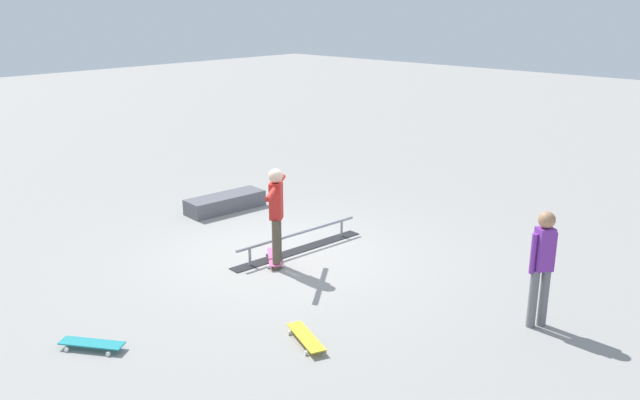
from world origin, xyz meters
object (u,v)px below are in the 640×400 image
(skater_main, at_px, (276,211))
(loose_skateboard_teal, at_px, (92,344))
(skateboard_main, at_px, (274,257))
(loose_skateboard_yellow, at_px, (306,337))
(bystander_purple_shirt, at_px, (542,263))
(grind_rail, at_px, (298,243))
(skate_ledge, at_px, (225,203))

(skater_main, relative_size, loose_skateboard_teal, 2.06)
(skateboard_main, xyz_separation_m, loose_skateboard_yellow, (1.52, 2.20, 0.00))
(skater_main, distance_m, skateboard_main, 0.90)
(skateboard_main, xyz_separation_m, bystander_purple_shirt, (-0.84, 4.07, 0.81))
(grind_rail, bearing_deg, skateboard_main, 10.67)
(grind_rail, xyz_separation_m, skater_main, (0.74, 0.26, 0.79))
(skater_main, bearing_deg, loose_skateboard_yellow, -160.73)
(grind_rail, height_order, skate_ledge, grind_rail)
(skater_main, height_order, loose_skateboard_yellow, skater_main)
(skate_ledge, xyz_separation_m, skater_main, (1.31, 2.91, 0.78))
(skate_ledge, height_order, bystander_purple_shirt, bystander_purple_shirt)
(grind_rail, height_order, loose_skateboard_yellow, grind_rail)
(skate_ledge, distance_m, skater_main, 3.28)
(skater_main, bearing_deg, loose_skateboard_teal, 147.76)
(bystander_purple_shirt, bearing_deg, skate_ledge, 120.49)
(bystander_purple_shirt, height_order, loose_skateboard_yellow, bystander_purple_shirt)
(skate_ledge, xyz_separation_m, loose_skateboard_teal, (4.58, 3.11, -0.08))
(loose_skateboard_yellow, bearing_deg, grind_rail, 159.27)
(skater_main, xyz_separation_m, loose_skateboard_yellow, (1.39, 1.99, -0.86))
(skate_ledge, bearing_deg, skater_main, 65.82)
(grind_rail, distance_m, loose_skateboard_yellow, 3.10)
(skateboard_main, relative_size, loose_skateboard_yellow, 0.91)
(grind_rail, xyz_separation_m, loose_skateboard_teal, (4.01, 0.47, -0.07))
(skater_main, distance_m, bystander_purple_shirt, 3.99)
(skateboard_main, height_order, loose_skateboard_yellow, same)
(skate_ledge, distance_m, skateboard_main, 2.95)
(skate_ledge, bearing_deg, skateboard_main, 66.51)
(skater_main, height_order, bystander_purple_shirt, skater_main)
(skateboard_main, bearing_deg, loose_skateboard_yellow, 5.08)
(bystander_purple_shirt, bearing_deg, loose_skateboard_teal, 172.55)
(skate_ledge, relative_size, loose_skateboard_yellow, 2.00)
(bystander_purple_shirt, bearing_deg, loose_skateboard_yellow, 174.82)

